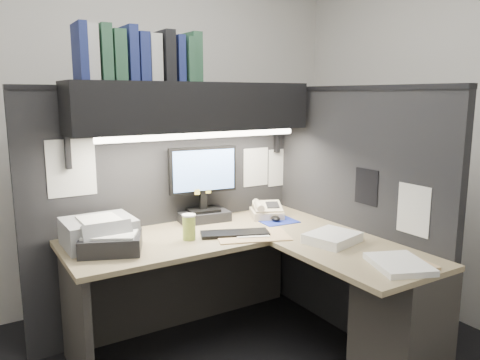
# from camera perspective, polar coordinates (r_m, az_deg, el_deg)

# --- Properties ---
(wall_back) EXTENTS (3.50, 0.04, 2.70)m
(wall_back) POSITION_cam_1_polar(r_m,az_deg,el_deg) (3.64, -12.74, 6.58)
(wall_back) COLOR silver
(wall_back) RESTS_ON floor
(wall_right) EXTENTS (0.04, 3.00, 2.70)m
(wall_right) POSITION_cam_1_polar(r_m,az_deg,el_deg) (3.52, 25.04, 5.74)
(wall_right) COLOR silver
(wall_right) RESTS_ON floor
(partition_back) EXTENTS (1.90, 0.06, 1.60)m
(partition_back) POSITION_cam_1_polar(r_m,az_deg,el_deg) (3.20, -8.50, -3.74)
(partition_back) COLOR black
(partition_back) RESTS_ON floor
(partition_right) EXTENTS (0.06, 1.50, 1.60)m
(partition_right) POSITION_cam_1_polar(r_m,az_deg,el_deg) (3.12, 13.58, -4.31)
(partition_right) COLOR black
(partition_right) RESTS_ON floor
(desk) EXTENTS (1.70, 1.53, 0.73)m
(desk) POSITION_cam_1_polar(r_m,az_deg,el_deg) (2.75, 7.61, -14.00)
(desk) COLOR #9B8A63
(desk) RESTS_ON floor
(overhead_shelf) EXTENTS (1.55, 0.34, 0.30)m
(overhead_shelf) POSITION_cam_1_polar(r_m,az_deg,el_deg) (2.98, -5.78, 8.89)
(overhead_shelf) COLOR black
(overhead_shelf) RESTS_ON partition_back
(task_light_tube) EXTENTS (1.32, 0.04, 0.04)m
(task_light_tube) POSITION_cam_1_polar(r_m,az_deg,el_deg) (2.87, -4.49, 5.45)
(task_light_tube) COLOR white
(task_light_tube) RESTS_ON overhead_shelf
(monitor) EXTENTS (0.47, 0.24, 0.50)m
(monitor) POSITION_cam_1_polar(r_m,az_deg,el_deg) (3.15, -4.51, -1.45)
(monitor) COLOR black
(monitor) RESTS_ON desk
(keyboard) EXTENTS (0.43, 0.28, 0.02)m
(keyboard) POSITION_cam_1_polar(r_m,az_deg,el_deg) (2.87, -0.63, -6.54)
(keyboard) COLOR black
(keyboard) RESTS_ON desk
(mousepad) EXTENTS (0.26, 0.24, 0.00)m
(mousepad) POSITION_cam_1_polar(r_m,az_deg,el_deg) (3.19, 4.52, -4.96)
(mousepad) COLOR navy
(mousepad) RESTS_ON desk
(mouse) EXTENTS (0.08, 0.10, 0.03)m
(mouse) POSITION_cam_1_polar(r_m,az_deg,el_deg) (3.17, 4.34, -4.69)
(mouse) COLOR black
(mouse) RESTS_ON mousepad
(telephone) EXTENTS (0.28, 0.29, 0.09)m
(telephone) POSITION_cam_1_polar(r_m,az_deg,el_deg) (3.27, 3.26, -3.82)
(telephone) COLOR beige
(telephone) RESTS_ON desk
(coffee_cup) EXTENTS (0.09, 0.09, 0.14)m
(coffee_cup) POSITION_cam_1_polar(r_m,az_deg,el_deg) (2.78, -6.24, -5.83)
(coffee_cup) COLOR #C8CE52
(coffee_cup) RESTS_ON desk
(printer) EXTENTS (0.38, 0.33, 0.15)m
(printer) POSITION_cam_1_polar(r_m,az_deg,el_deg) (2.79, -16.84, -6.06)
(printer) COLOR #989A9D
(printer) RESTS_ON desk
(notebook_stack) EXTENTS (0.40, 0.37, 0.10)m
(notebook_stack) POSITION_cam_1_polar(r_m,az_deg,el_deg) (2.66, -15.42, -7.44)
(notebook_stack) COLOR black
(notebook_stack) RESTS_ON desk
(open_folder) EXTENTS (0.50, 0.42, 0.01)m
(open_folder) POSITION_cam_1_polar(r_m,az_deg,el_deg) (2.86, 1.51, -6.75)
(open_folder) COLOR tan
(open_folder) RESTS_ON desk
(paper_stack_a) EXTENTS (0.34, 0.31, 0.06)m
(paper_stack_a) POSITION_cam_1_polar(r_m,az_deg,el_deg) (2.78, 11.18, -6.93)
(paper_stack_a) COLOR white
(paper_stack_a) RESTS_ON desk
(paper_stack_b) EXTENTS (0.35, 0.38, 0.03)m
(paper_stack_b) POSITION_cam_1_polar(r_m,az_deg,el_deg) (2.49, 18.83, -9.68)
(paper_stack_b) COLOR white
(paper_stack_b) RESTS_ON desk
(manila_stack) EXTENTS (0.26, 0.31, 0.02)m
(manila_stack) POSITION_cam_1_polar(r_m,az_deg,el_deg) (2.54, 19.35, -9.46)
(manila_stack) COLOR tan
(manila_stack) RESTS_ON desk
(binder_row) EXTENTS (0.73, 0.25, 0.31)m
(binder_row) POSITION_cam_1_polar(r_m,az_deg,el_deg) (2.85, -12.26, 14.53)
(binder_row) COLOR navy
(binder_row) RESTS_ON overhead_shelf
(pinned_papers) EXTENTS (1.76, 1.31, 0.51)m
(pinned_papers) POSITION_cam_1_polar(r_m,az_deg,el_deg) (3.01, 1.05, 0.41)
(pinned_papers) COLOR white
(pinned_papers) RESTS_ON partition_back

